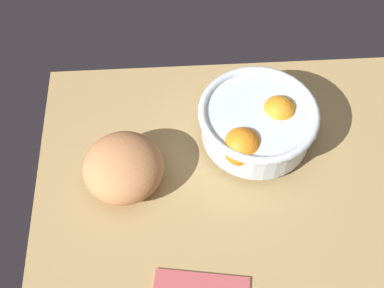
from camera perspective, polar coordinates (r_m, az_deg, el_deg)
ground_plane at (r=93.61cm, az=6.46°, el=-5.99°), size 78.60×63.97×3.00cm
fruit_bowl at (r=94.05cm, az=7.51°, el=2.39°), size 22.45×22.45×10.07cm
bread_loaf at (r=89.89cm, az=-7.85°, el=-2.67°), size 15.68×15.80×9.13cm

